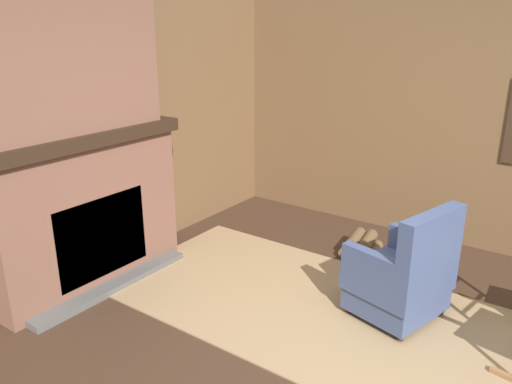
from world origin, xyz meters
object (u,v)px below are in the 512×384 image
armchair (403,277)px  oil_lamp_vase (29,129)px  firewood_stack (361,246)px  storage_case (104,117)px

armchair → oil_lamp_vase: 3.08m
armchair → oil_lamp_vase: size_ratio=4.22×
armchair → firewood_stack: bearing=-35.7°
firewood_stack → storage_case: storage_case is taller
armchair → oil_lamp_vase: bearing=44.4°
firewood_stack → oil_lamp_vase: 3.20m
firewood_stack → armchair: bearing=-50.3°
armchair → storage_case: (-2.49, -0.73, 1.09)m
armchair → storage_case: size_ratio=4.39×
armchair → firewood_stack: (-0.71, 0.86, -0.25)m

